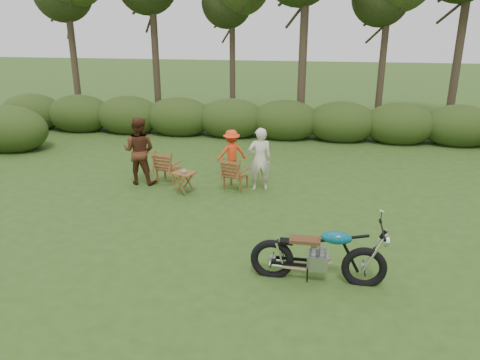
# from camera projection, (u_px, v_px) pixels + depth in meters

# --- Properties ---
(ground) EXTENTS (80.00, 80.00, 0.00)m
(ground) POSITION_uv_depth(u_px,v_px,m) (255.00, 254.00, 8.84)
(ground) COLOR #2D4617
(ground) RESTS_ON ground
(tree_line) EXTENTS (22.52, 11.62, 8.14)m
(tree_line) POSITION_uv_depth(u_px,v_px,m) (304.00, 29.00, 16.58)
(tree_line) COLOR #352B1D
(tree_line) RESTS_ON ground
(motorcycle) EXTENTS (2.17, 0.88, 1.23)m
(motorcycle) POSITION_uv_depth(u_px,v_px,m) (316.00, 279.00, 7.97)
(motorcycle) COLOR #0D8DAB
(motorcycle) RESTS_ON ground
(lawn_chair_right) EXTENTS (0.74, 0.74, 0.86)m
(lawn_chair_right) POSITION_uv_depth(u_px,v_px,m) (236.00, 189.00, 12.14)
(lawn_chair_right) COLOR #5E3317
(lawn_chair_right) RESTS_ON ground
(lawn_chair_left) EXTENTS (0.73, 0.73, 0.89)m
(lawn_chair_left) POSITION_uv_depth(u_px,v_px,m) (169.00, 182.00, 12.67)
(lawn_chair_left) COLOR brown
(lawn_chair_left) RESTS_ON ground
(side_table) EXTENTS (0.66, 0.61, 0.55)m
(side_table) POSITION_uv_depth(u_px,v_px,m) (184.00, 183.00, 11.76)
(side_table) COLOR brown
(side_table) RESTS_ON ground
(cup) EXTENTS (0.14, 0.14, 0.10)m
(cup) POSITION_uv_depth(u_px,v_px,m) (184.00, 171.00, 11.60)
(cup) COLOR #C1B49F
(cup) RESTS_ON side_table
(adult_a) EXTENTS (0.67, 0.52, 1.64)m
(adult_a) POSITION_uv_depth(u_px,v_px,m) (259.00, 190.00, 12.08)
(adult_a) COLOR beige
(adult_a) RESTS_ON ground
(adult_b) EXTENTS (0.90, 0.71, 1.79)m
(adult_b) POSITION_uv_depth(u_px,v_px,m) (142.00, 183.00, 12.59)
(adult_b) COLOR #4C2715
(adult_b) RESTS_ON ground
(child) EXTENTS (0.97, 0.81, 1.30)m
(child) POSITION_uv_depth(u_px,v_px,m) (232.00, 175.00, 13.22)
(child) COLOR #F84117
(child) RESTS_ON ground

